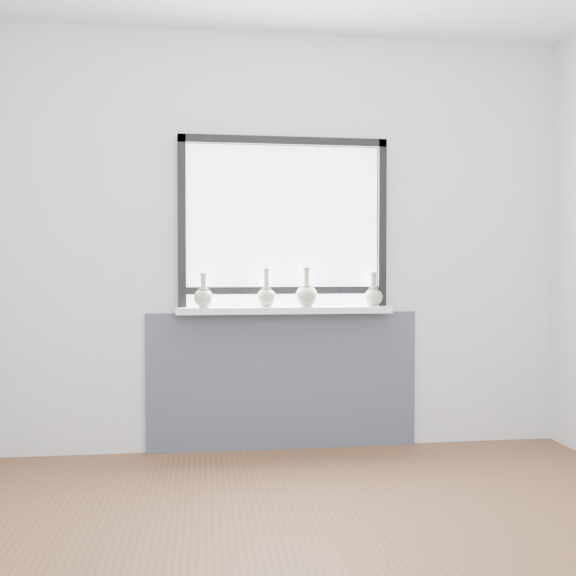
{
  "coord_description": "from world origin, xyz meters",
  "views": [
    {
      "loc": [
        -0.48,
        -2.2,
        1.12
      ],
      "look_at": [
        0.0,
        1.55,
        1.02
      ],
      "focal_mm": 40.0,
      "sensor_mm": 36.0,
      "label": 1
    }
  ],
  "objects": [
    {
      "name": "vase_c",
      "position": [
        0.13,
        1.7,
        0.98
      ],
      "size": [
        0.14,
        0.14,
        0.24
      ],
      "rotation": [
        0.0,
        0.0,
        0.15
      ],
      "color": "#9AB18A",
      "rests_on": "windowsill"
    },
    {
      "name": "window",
      "position": [
        0.0,
        1.77,
        1.44
      ],
      "size": [
        1.3,
        0.06,
        1.05
      ],
      "color": "black",
      "rests_on": "windowsill"
    },
    {
      "name": "apron_panel",
      "position": [
        0.0,
        1.78,
        0.43
      ],
      "size": [
        1.7,
        0.03,
        0.86
      ],
      "primitive_type": "cube",
      "color": "#424956",
      "rests_on": "ground"
    },
    {
      "name": "vase_d",
      "position": [
        0.56,
        1.71,
        0.97
      ],
      "size": [
        0.12,
        0.12,
        0.21
      ],
      "rotation": [
        0.0,
        0.0,
        0.43
      ],
      "color": "#9AB18A",
      "rests_on": "windowsill"
    },
    {
      "name": "windowsill",
      "position": [
        0.0,
        1.71,
        0.88
      ],
      "size": [
        1.32,
        0.18,
        0.04
      ],
      "primitive_type": "cube",
      "color": "white",
      "rests_on": "apron_panel"
    },
    {
      "name": "vase_a",
      "position": [
        -0.5,
        1.7,
        0.97
      ],
      "size": [
        0.12,
        0.12,
        0.21
      ],
      "rotation": [
        0.0,
        0.0,
        -0.26
      ],
      "color": "#9AB18A",
      "rests_on": "windowsill"
    },
    {
      "name": "vase_b",
      "position": [
        -0.11,
        1.72,
        0.97
      ],
      "size": [
        0.12,
        0.12,
        0.24
      ],
      "rotation": [
        0.0,
        0.0,
        0.0
      ],
      "color": "#9AB18A",
      "rests_on": "windowsill"
    },
    {
      "name": "back_wall",
      "position": [
        0.0,
        1.81,
        1.3
      ],
      "size": [
        3.6,
        0.02,
        2.6
      ],
      "primitive_type": "cube",
      "color": "silver",
      "rests_on": "ground"
    }
  ]
}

